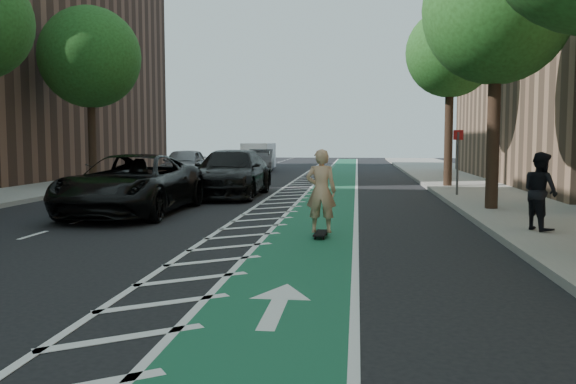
# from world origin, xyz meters

# --- Properties ---
(ground) EXTENTS (120.00, 120.00, 0.00)m
(ground) POSITION_xyz_m (0.00, 0.00, 0.00)
(ground) COLOR black
(ground) RESTS_ON ground
(bike_lane) EXTENTS (2.00, 90.00, 0.01)m
(bike_lane) POSITION_xyz_m (3.00, 10.00, 0.01)
(bike_lane) COLOR #1A5E3F
(bike_lane) RESTS_ON ground
(buffer_strip) EXTENTS (1.40, 90.00, 0.01)m
(buffer_strip) POSITION_xyz_m (1.50, 10.00, 0.01)
(buffer_strip) COLOR silver
(buffer_strip) RESTS_ON ground
(sidewalk_right) EXTENTS (5.00, 90.00, 0.15)m
(sidewalk_right) POSITION_xyz_m (9.50, 10.00, 0.07)
(sidewalk_right) COLOR gray
(sidewalk_right) RESTS_ON ground
(curb_right) EXTENTS (0.12, 90.00, 0.16)m
(curb_right) POSITION_xyz_m (7.05, 10.00, 0.08)
(curb_right) COLOR gray
(curb_right) RESTS_ON ground
(curb_left) EXTENTS (0.12, 90.00, 0.16)m
(curb_left) POSITION_xyz_m (-7.05, 10.00, 0.08)
(curb_left) COLOR gray
(curb_left) RESTS_ON ground
(tree_r_c) EXTENTS (4.20, 4.20, 7.90)m
(tree_r_c) POSITION_xyz_m (7.90, 8.00, 5.77)
(tree_r_c) COLOR #382619
(tree_r_c) RESTS_ON ground
(tree_r_d) EXTENTS (4.20, 4.20, 7.90)m
(tree_r_d) POSITION_xyz_m (7.90, 16.00, 5.77)
(tree_r_d) COLOR #382619
(tree_r_d) RESTS_ON ground
(tree_l_d) EXTENTS (4.20, 4.20, 7.90)m
(tree_l_d) POSITION_xyz_m (-7.90, 16.00, 5.77)
(tree_l_d) COLOR #382619
(tree_l_d) RESTS_ON ground
(sign_post) EXTENTS (0.35, 0.08, 2.47)m
(sign_post) POSITION_xyz_m (7.60, 12.00, 1.35)
(sign_post) COLOR #4C4C4C
(sign_post) RESTS_ON ground
(skateboard) EXTENTS (0.30, 0.90, 0.12)m
(skateboard) POSITION_xyz_m (3.24, 2.80, 0.10)
(skateboard) COLOR black
(skateboard) RESTS_ON ground
(skateboarder) EXTENTS (0.69, 0.47, 1.82)m
(skateboarder) POSITION_xyz_m (3.24, 2.80, 1.03)
(skateboarder) COLOR tan
(skateboarder) RESTS_ON skateboard
(suv_near) EXTENTS (2.87, 6.20, 1.72)m
(suv_near) POSITION_xyz_m (-2.40, 6.40, 0.86)
(suv_near) COLOR black
(suv_near) RESTS_ON ground
(suv_far) EXTENTS (2.50, 6.03, 1.74)m
(suv_far) POSITION_xyz_m (-0.70, 12.07, 0.87)
(suv_far) COLOR black
(suv_far) RESTS_ON ground
(car_silver) EXTENTS (2.19, 4.97, 1.67)m
(car_silver) POSITION_xyz_m (-4.99, 20.73, 0.83)
(car_silver) COLOR gray
(car_silver) RESTS_ON ground
(car_grey) EXTENTS (2.01, 4.61, 1.47)m
(car_grey) POSITION_xyz_m (-2.32, 29.58, 0.74)
(car_grey) COLOR #505054
(car_grey) RESTS_ON ground
(pedestrian) EXTENTS (0.92, 1.02, 1.73)m
(pedestrian) POSITION_xyz_m (8.03, 3.49, 1.01)
(pedestrian) COLOR black
(pedestrian) RESTS_ON sidewalk_right
(box_truck) EXTENTS (2.29, 4.53, 1.83)m
(box_truck) POSITION_xyz_m (-3.40, 34.31, 0.84)
(box_truck) COLOR white
(box_truck) RESTS_ON ground
(barrel_a) EXTENTS (0.67, 0.67, 0.92)m
(barrel_a) POSITION_xyz_m (-3.80, 9.00, 0.43)
(barrel_a) COLOR #F65C0C
(barrel_a) RESTS_ON ground
(barrel_b) EXTENTS (0.72, 0.72, 0.98)m
(barrel_b) POSITION_xyz_m (-1.80, 9.50, 0.46)
(barrel_b) COLOR #E6540C
(barrel_b) RESTS_ON ground
(barrel_c) EXTENTS (0.63, 0.63, 0.85)m
(barrel_c) POSITION_xyz_m (-2.62, 17.78, 0.40)
(barrel_c) COLOR #EE480C
(barrel_c) RESTS_ON ground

